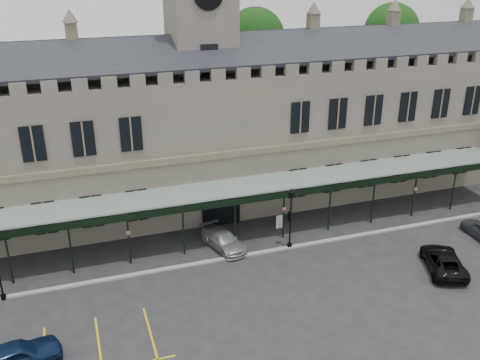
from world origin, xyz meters
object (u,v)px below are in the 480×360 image
object	(u,v)px
traffic_cone	(437,273)
car_left_a	(15,357)
station_building	(204,133)
car_taxi	(223,240)
car_van	(443,261)
lamp_post_mid	(291,213)
sign_board	(280,222)
clock_tower	(201,55)

from	to	relation	value
traffic_cone	car_left_a	distance (m)	27.40
station_building	car_left_a	world-z (taller)	station_building
car_taxi	car_van	bearing A→B (deg)	-45.26
station_building	traffic_cone	distance (m)	21.97
car_van	car_left_a	bearing A→B (deg)	23.58
lamp_post_mid	traffic_cone	bearing A→B (deg)	-40.81
sign_board	car_left_a	xyz separation A→B (m)	(-19.78, -10.46, 0.27)
traffic_cone	car_van	world-z (taller)	car_van
station_building	lamp_post_mid	distance (m)	11.57
station_building	traffic_cone	world-z (taller)	station_building
station_building	car_left_a	distance (m)	24.05
station_building	car_van	xyz separation A→B (m)	(13.00, -16.65, -5.76)
car_taxi	traffic_cone	bearing A→B (deg)	-49.32
car_left_a	car_van	xyz separation A→B (m)	(28.39, 0.96, -0.13)
lamp_post_mid	car_left_a	bearing A→B (deg)	-159.27
traffic_cone	car_taxi	world-z (taller)	car_taxi
sign_board	car_van	bearing A→B (deg)	-46.84
car_left_a	car_taxi	xyz separation A→B (m)	(14.45, 8.87, -0.17)
traffic_cone	car_taxi	bearing A→B (deg)	146.35
car_left_a	clock_tower	bearing A→B (deg)	-55.85
traffic_cone	sign_board	world-z (taller)	sign_board
lamp_post_mid	sign_board	size ratio (longest dim) A/B	4.28
clock_tower	car_van	bearing A→B (deg)	-52.17
traffic_cone	car_van	xyz separation A→B (m)	(0.99, 0.70, 0.36)
sign_board	car_left_a	world-z (taller)	car_left_a
lamp_post_mid	car_van	world-z (taller)	lamp_post_mid
car_left_a	car_taxi	size ratio (longest dim) A/B	1.07
clock_tower	car_left_a	bearing A→B (deg)	-131.01
lamp_post_mid	car_left_a	size ratio (longest dim) A/B	1.02
clock_tower	car_van	size ratio (longest dim) A/B	4.86
traffic_cone	station_building	bearing A→B (deg)	124.68
lamp_post_mid	station_building	bearing A→B (deg)	110.53
sign_board	car_taxi	distance (m)	5.56
lamp_post_mid	car_left_a	world-z (taller)	lamp_post_mid
lamp_post_mid	traffic_cone	size ratio (longest dim) A/B	6.92
car_taxi	lamp_post_mid	bearing A→B (deg)	-33.95
clock_tower	car_left_a	xyz separation A→B (m)	(-15.39, -17.70, -12.28)
lamp_post_mid	car_left_a	distance (m)	20.69
sign_board	lamp_post_mid	bearing A→B (deg)	-98.43
station_building	car_taxi	xyz separation A→B (m)	(-0.94, -8.74, -5.81)
sign_board	car_left_a	distance (m)	22.38
car_left_a	station_building	bearing A→B (deg)	-55.99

